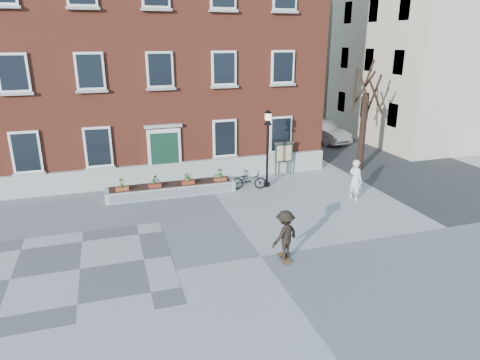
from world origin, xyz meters
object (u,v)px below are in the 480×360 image
object	(u,v)px
lamp_post	(268,138)
notice_board	(284,153)
parked_car	(323,131)
bystander	(355,180)
bicycle	(249,180)
skateboarder	(285,235)

from	to	relation	value
lamp_post	notice_board	bearing A→B (deg)	44.26
parked_car	lamp_post	bearing A→B (deg)	-144.50
parked_car	bystander	distance (m)	11.87
bicycle	parked_car	bearing A→B (deg)	-32.18
bystander	lamp_post	world-z (taller)	lamp_post
bystander	notice_board	distance (m)	4.84
parked_car	bystander	xyz separation A→B (m)	(-4.20, -11.11, 0.20)
lamp_post	bicycle	bearing A→B (deg)	-174.27
bystander	notice_board	world-z (taller)	bystander
parked_car	skateboarder	world-z (taller)	skateboarder
bystander	skateboarder	xyz separation A→B (m)	(-5.43, -4.36, -0.03)
bicycle	notice_board	bearing A→B (deg)	-44.03
parked_car	lamp_post	distance (m)	11.16
parked_car	notice_board	distance (m)	8.85
skateboarder	parked_car	bearing A→B (deg)	58.08
bystander	skateboarder	distance (m)	6.97
bystander	bicycle	bearing A→B (deg)	37.67
lamp_post	notice_board	size ratio (longest dim) A/B	2.10
bicycle	notice_board	xyz separation A→B (m)	(2.57, 1.62, 0.80)
lamp_post	skateboarder	world-z (taller)	lamp_post
bicycle	notice_board	world-z (taller)	notice_board
lamp_post	skateboarder	xyz separation A→B (m)	(-2.17, -7.36, -1.60)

